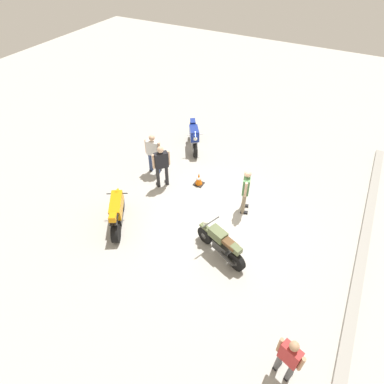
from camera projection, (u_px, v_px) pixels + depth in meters
The scene contains 10 objects.
ground_plane at pixel (217, 220), 11.14m from camera, with size 40.00×40.00×0.00m, color #ADAAA3.
curb_edge at pixel (359, 273), 9.47m from camera, with size 14.00×0.30×0.15m, color gray.
motorcycle_blue_sportbike at pixel (194, 136), 14.05m from camera, with size 1.74×1.22×1.14m.
motorcycle_orange_sportbike at pixel (117, 211), 10.62m from camera, with size 1.77×1.16×1.14m.
motorcycle_olive_vintage at pixel (221, 244), 9.75m from camera, with size 0.98×1.87×1.07m.
person_in_red_shirt at pixel (289, 358), 6.93m from camera, with size 0.42×0.62×1.58m.
person_in_white_shirt at pixel (153, 152), 12.50m from camera, with size 0.35×0.67×1.72m.
person_in_black_shirt at pixel (161, 164), 11.84m from camera, with size 0.58×0.54×1.78m.
person_in_green_shirt at pixel (246, 188), 10.86m from camera, with size 0.66×0.42×1.74m.
traffic_cone at pixel (199, 179), 12.40m from camera, with size 0.36×0.36×0.53m.
Camera 1 is at (7.13, 2.85, 8.17)m, focal length 30.16 mm.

